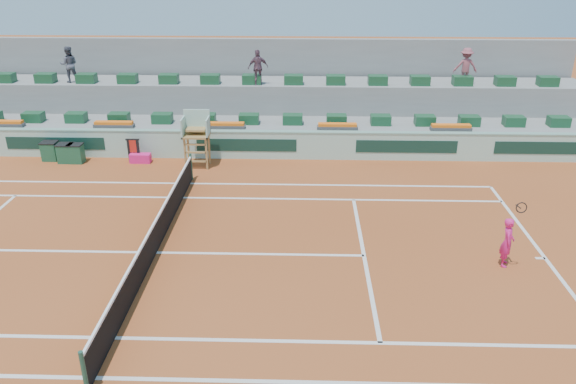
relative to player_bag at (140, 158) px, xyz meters
The scene contains 20 objects.
ground 8.21m from the player_bag, 71.57° to the right, with size 90.00×90.00×0.00m, color #92411C.
seating_tier_lower 3.92m from the player_bag, 48.32° to the left, with size 36.00×4.00×1.20m, color gray.
seating_tier_upper 5.32m from the player_bag, 60.11° to the left, with size 36.00×2.40×2.60m, color gray.
stadium_back_wall 6.94m from the player_bag, 67.00° to the left, with size 36.00×0.40×4.40m, color gray.
player_bag is the anchor object (origin of this frame).
spectator_left 6.67m from the player_bag, 136.18° to the left, with size 0.83×0.65×1.71m, color #4E4F5B.
spectator_mid 6.96m from the player_bag, 37.06° to the left, with size 0.97×0.40×1.65m, color #684554.
spectator_right 15.66m from the player_bag, 15.82° to the left, with size 1.10×0.63×1.71m, color #924953.
court_lines 8.21m from the player_bag, 71.57° to the right, with size 23.89×11.09×0.01m.
tennis_net 8.21m from the player_bag, 71.57° to the right, with size 0.10×11.97×1.10m.
advertising_hoarding 2.75m from the player_bag, 15.21° to the left, with size 36.00×0.34×1.26m.
umpire_chair 2.94m from the player_bag, ahead, with size 1.10×0.90×2.40m.
seat_row_lower 3.51m from the player_bag, 37.82° to the left, with size 32.90×0.60×0.44m.
seat_row_upper 5.38m from the player_bag, 56.46° to the left, with size 32.90×0.60×0.44m.
flower_planters 1.99m from the player_bag, 47.96° to the left, with size 26.80×0.36×0.28m.
drink_cooler_a 2.78m from the player_bag, behind, with size 0.63×0.55×0.84m.
drink_cooler_b 3.23m from the player_bag, behind, with size 0.68×0.59×0.84m.
drink_cooler_c 4.03m from the player_bag, behind, with size 0.68×0.59×0.84m.
towel_rack 0.52m from the player_bag, 156.43° to the left, with size 0.59×0.10×1.03m.
tennis_player 15.45m from the player_bag, 32.00° to the right, with size 0.51×0.88×2.28m.
Camera 1 is at (4.51, -14.96, 8.71)m, focal length 35.00 mm.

